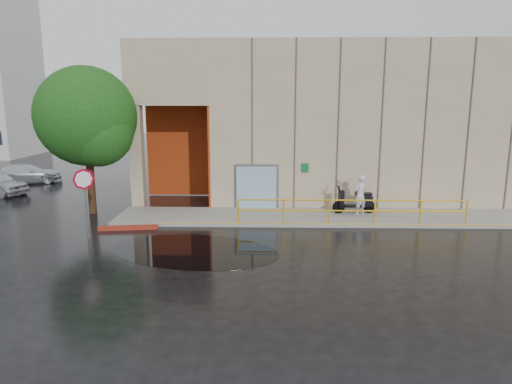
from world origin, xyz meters
TOP-DOWN VIEW (x-y plane):
  - ground at (0.00, 0.00)m, footprint 120.00×120.00m
  - sidewalk at (4.00, 4.50)m, footprint 20.00×3.00m
  - building at (5.10, 10.98)m, footprint 20.00×10.17m
  - guardrail at (4.25, 3.15)m, footprint 9.56×0.06m
  - person at (4.92, 4.82)m, footprint 0.78×0.72m
  - scooter at (4.71, 4.98)m, footprint 2.00×0.77m
  - stop_sign at (-6.22, 1.36)m, footprint 0.68×0.52m
  - red_curb at (-5.00, 2.50)m, footprint 2.40×0.51m
  - puddle at (-1.88, -0.08)m, footprint 6.86×5.16m
  - car_c at (-14.77, 13.05)m, footprint 4.65×3.07m
  - tree_near at (-7.37, 5.24)m, footprint 4.51×4.51m

SIDE VIEW (x-z plane):
  - ground at x=0.00m, z-range 0.00..0.00m
  - puddle at x=-1.88m, z-range 0.00..0.01m
  - sidewalk at x=4.00m, z-range 0.00..0.15m
  - red_curb at x=-5.00m, z-range 0.00..0.18m
  - car_c at x=-14.77m, z-range 0.00..1.25m
  - guardrail at x=4.25m, z-range 0.16..1.19m
  - scooter at x=4.71m, z-range 0.26..1.79m
  - person at x=4.92m, z-range 0.15..1.95m
  - stop_sign at x=-6.22m, z-range 0.61..3.32m
  - building at x=5.10m, z-range 0.21..8.21m
  - tree_near at x=-7.37m, z-range 0.95..7.73m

